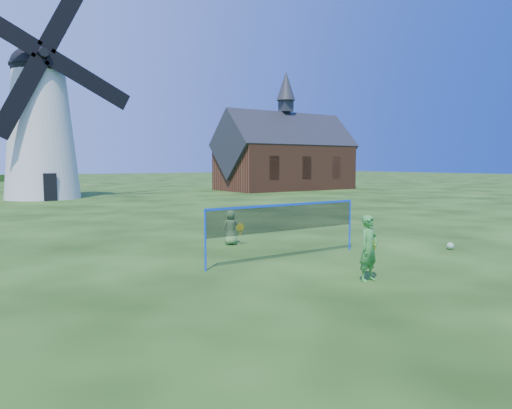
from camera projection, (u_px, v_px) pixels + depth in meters
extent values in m
plane|color=black|center=(260.00, 261.00, 12.83)|extent=(220.00, 220.00, 0.00)
ellipsoid|color=black|center=(38.00, 66.00, 34.41)|extent=(3.84, 3.84, 2.88)
cylinder|color=black|center=(38.00, 66.00, 34.41)|extent=(3.98, 3.98, 0.16)
cube|color=black|center=(50.00, 187.00, 33.03)|extent=(0.89, 0.11, 1.95)
cube|color=black|center=(47.00, 138.00, 33.17)|extent=(0.62, 0.11, 0.80)
cube|color=black|center=(44.00, 98.00, 33.27)|extent=(0.53, 0.11, 0.71)
cylinder|color=black|center=(43.00, 54.00, 32.83)|extent=(0.62, 1.07, 0.62)
cylinder|color=black|center=(33.00, 60.00, 36.16)|extent=(1.95, 0.11, 1.95)
cylinder|color=black|center=(34.00, 59.00, 35.80)|extent=(0.12, 1.60, 0.12)
cube|color=black|center=(66.00, 12.00, 33.28)|extent=(3.97, 0.09, 6.09)
cube|color=black|center=(20.00, 96.00, 32.02)|extent=(3.97, 0.09, 6.09)
cube|color=black|center=(89.00, 81.00, 34.52)|extent=(6.09, 0.09, 3.97)
cube|color=brown|center=(286.00, 168.00, 47.46)|extent=(13.25, 6.62, 4.42)
cube|color=#2D3035|center=(286.00, 146.00, 47.27)|extent=(13.91, 6.74, 6.74)
cube|color=#2D3035|center=(286.00, 106.00, 46.92)|extent=(1.10, 1.10, 1.10)
cone|color=#2D3035|center=(286.00, 86.00, 46.75)|extent=(1.88, 1.88, 2.87)
cube|color=black|center=(274.00, 168.00, 42.61)|extent=(1.10, 0.11, 2.21)
cube|color=black|center=(307.00, 168.00, 44.79)|extent=(1.10, 0.11, 2.21)
cube|color=black|center=(336.00, 168.00, 46.97)|extent=(1.10, 0.11, 2.21)
cylinder|color=blue|center=(205.00, 240.00, 11.55)|extent=(0.05, 0.05, 1.55)
cylinder|color=blue|center=(350.00, 225.00, 14.37)|extent=(0.05, 0.05, 1.55)
cube|color=black|center=(285.00, 218.00, 12.93)|extent=(5.00, 0.02, 0.70)
cube|color=blue|center=(285.00, 205.00, 12.90)|extent=(5.00, 0.02, 0.06)
imported|color=#388B37|center=(369.00, 248.00, 10.57)|extent=(0.59, 0.43, 1.50)
cylinder|color=yellow|center=(371.00, 247.00, 10.88)|extent=(0.28, 0.02, 0.28)
cube|color=yellow|center=(371.00, 254.00, 10.90)|extent=(0.03, 0.02, 0.20)
imported|color=#609749|center=(231.00, 227.00, 15.33)|extent=(0.62, 0.48, 1.13)
cylinder|color=yellow|center=(240.00, 227.00, 15.28)|extent=(0.28, 0.02, 0.28)
cube|color=yellow|center=(240.00, 232.00, 15.29)|extent=(0.03, 0.02, 0.20)
sphere|color=green|center=(450.00, 246.00, 14.51)|extent=(0.22, 0.22, 0.22)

